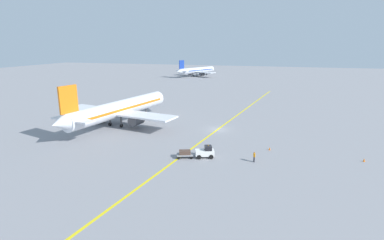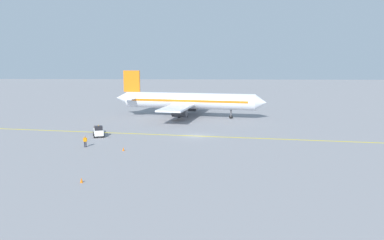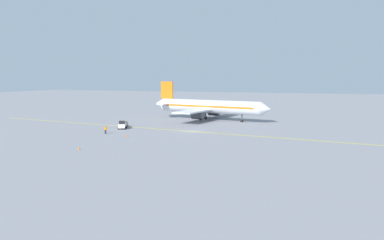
% 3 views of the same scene
% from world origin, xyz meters
% --- Properties ---
extents(ground_plane, '(400.00, 400.00, 0.00)m').
position_xyz_m(ground_plane, '(0.00, 0.00, 0.00)').
color(ground_plane, gray).
extents(apron_yellow_centreline, '(17.08, 118.89, 0.01)m').
position_xyz_m(apron_yellow_centreline, '(0.00, 0.00, 0.00)').
color(apron_yellow_centreline, yellow).
rests_on(apron_yellow_centreline, ground).
extents(airplane_at_gate, '(28.48, 35.40, 10.60)m').
position_xyz_m(airplane_at_gate, '(-21.90, -2.76, 3.71)').
color(airplane_at_gate, silver).
rests_on(airplane_at_gate, ground).
extents(airplane_distant_taxiing, '(24.73, 29.96, 9.54)m').
position_xyz_m(airplane_distant_taxiing, '(-34.67, 105.51, 3.34)').
color(airplane_distant_taxiing, silver).
rests_on(airplane_distant_taxiing, ground).
extents(baggage_tug_white, '(3.33, 2.55, 2.11)m').
position_xyz_m(baggage_tug_white, '(1.45, -16.64, 0.90)').
color(baggage_tug_white, white).
rests_on(baggage_tug_white, ground).
extents(baggage_cart_trailing, '(2.92, 2.21, 1.24)m').
position_xyz_m(baggage_cart_trailing, '(-1.64, -17.77, 0.76)').
color(baggage_cart_trailing, gray).
rests_on(baggage_cart_trailing, ground).
extents(ground_crew_worker, '(0.34, 0.55, 1.68)m').
position_xyz_m(ground_crew_worker, '(9.19, -16.37, 0.91)').
color(ground_crew_worker, '#23232D').
rests_on(ground_crew_worker, ground).
extents(traffic_cone_near_nose, '(0.32, 0.32, 0.55)m').
position_xyz_m(traffic_cone_near_nose, '(11.27, -10.12, 0.28)').
color(traffic_cone_near_nose, orange).
rests_on(traffic_cone_near_nose, ground).
extents(traffic_cone_mid_apron, '(0.32, 0.32, 0.55)m').
position_xyz_m(traffic_cone_mid_apron, '(25.61, -11.32, 0.28)').
color(traffic_cone_mid_apron, orange).
rests_on(traffic_cone_mid_apron, ground).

